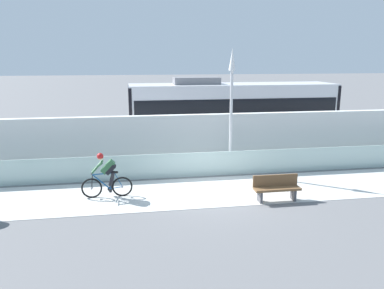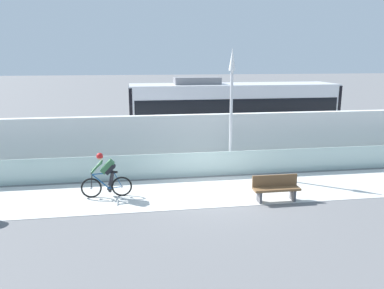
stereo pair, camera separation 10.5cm
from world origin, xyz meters
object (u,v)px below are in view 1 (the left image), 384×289
Objects in this scene: tram at (232,113)px; bench at (276,187)px; lamp_post_antenna at (231,96)px; cyclist_on_bike at (107,176)px.

tram reaches higher than bench.
lamp_post_antenna reaches higher than tram.
cyclist_on_bike is 5.88m from bench.
cyclist_on_bike is at bearing -132.83° from tram.
tram is at bearing 47.17° from cyclist_on_bike.
lamp_post_antenna is at bearing -105.93° from tram.
cyclist_on_bike is at bearing -156.77° from lamp_post_antenna.
tram is 2.13× the size of lamp_post_antenna.
cyclist_on_bike reaches higher than bench.
lamp_post_antenna is 3.25× the size of bench.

